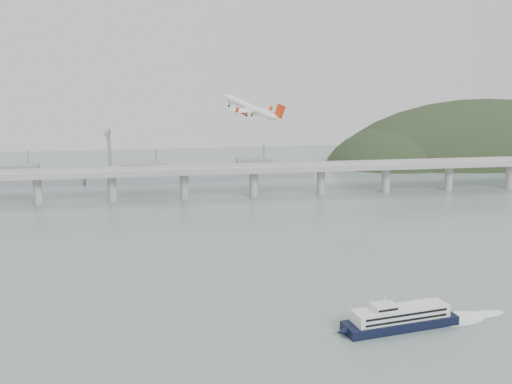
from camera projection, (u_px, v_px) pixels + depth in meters
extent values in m
plane|color=slate|center=(276.00, 310.00, 238.72)|extent=(900.00, 900.00, 0.00)
cube|color=#969693|center=(226.00, 170.00, 427.42)|extent=(800.00, 22.00, 2.20)
cube|color=#969693|center=(227.00, 170.00, 416.85)|extent=(800.00, 0.60, 1.80)
cube|color=#969693|center=(224.00, 165.00, 437.12)|extent=(800.00, 0.60, 1.80)
cylinder|color=#969693|center=(38.00, 190.00, 410.85)|extent=(6.00, 6.00, 21.00)
cylinder|color=#969693|center=(112.00, 188.00, 418.10)|extent=(6.00, 6.00, 21.00)
cylinder|color=#969693|center=(184.00, 186.00, 425.35)|extent=(6.00, 6.00, 21.00)
cylinder|color=#969693|center=(254.00, 184.00, 432.60)|extent=(6.00, 6.00, 21.00)
cylinder|color=#969693|center=(321.00, 182.00, 439.85)|extent=(6.00, 6.00, 21.00)
cylinder|color=#969693|center=(386.00, 180.00, 447.10)|extent=(6.00, 6.00, 21.00)
cylinder|color=#969693|center=(449.00, 178.00, 454.35)|extent=(6.00, 6.00, 21.00)
cylinder|color=#969693|center=(510.00, 176.00, 461.60)|extent=(6.00, 6.00, 21.00)
ellipsoid|color=black|center=(481.00, 177.00, 600.32)|extent=(320.00, 150.00, 156.00)
ellipsoid|color=black|center=(395.00, 176.00, 575.58)|extent=(140.00, 110.00, 96.00)
cube|color=slate|center=(30.00, 179.00, 476.72)|extent=(95.67, 20.15, 8.00)
cube|color=slate|center=(17.00, 170.00, 473.60)|extent=(33.90, 15.02, 8.00)
cylinder|color=slate|center=(28.00, 159.00, 473.24)|extent=(1.60, 1.60, 14.00)
cube|color=slate|center=(157.00, 177.00, 486.39)|extent=(110.55, 21.43, 8.00)
cube|color=slate|center=(143.00, 168.00, 483.05)|extent=(39.01, 16.73, 8.00)
cylinder|color=slate|center=(156.00, 157.00, 482.91)|extent=(1.60, 1.60, 14.00)
cube|color=slate|center=(264.00, 172.00, 509.09)|extent=(85.00, 13.60, 8.00)
cube|color=slate|center=(254.00, 163.00, 506.12)|extent=(29.75, 11.90, 8.00)
cylinder|color=slate|center=(264.00, 153.00, 505.61)|extent=(1.60, 1.60, 14.00)
cube|color=slate|center=(109.00, 152.00, 510.89)|extent=(3.00, 3.00, 40.00)
cube|color=slate|center=(107.00, 132.00, 497.33)|extent=(3.00, 28.00, 3.00)
cube|color=black|center=(400.00, 323.00, 222.43)|extent=(45.44, 17.88, 3.54)
cone|color=black|center=(342.00, 332.00, 215.15)|extent=(4.96, 4.23, 3.54)
cube|color=silver|center=(401.00, 313.00, 221.57)|extent=(38.15, 14.95, 4.43)
cube|color=black|center=(407.00, 315.00, 217.17)|extent=(33.20, 5.77, 0.89)
cube|color=black|center=(407.00, 320.00, 217.63)|extent=(33.20, 5.77, 0.89)
cube|color=black|center=(394.00, 306.00, 225.46)|extent=(33.20, 5.77, 0.89)
cube|color=black|center=(394.00, 311.00, 225.93)|extent=(33.20, 5.77, 0.89)
cube|color=silver|center=(384.00, 307.00, 218.68)|extent=(9.77, 7.59, 2.30)
cube|color=black|center=(389.00, 310.00, 215.76)|extent=(7.88, 1.44, 0.89)
cylinder|color=silver|center=(384.00, 300.00, 218.06)|extent=(0.51, 0.51, 3.54)
ellipsoid|color=white|center=(456.00, 319.00, 230.36)|extent=(27.28, 16.84, 0.18)
ellipsoid|color=white|center=(483.00, 314.00, 234.13)|extent=(19.93, 9.49, 0.18)
cylinder|color=white|center=(250.00, 107.00, 326.17)|extent=(24.67, 22.96, 13.63)
cone|color=white|center=(225.00, 96.00, 333.08)|extent=(6.60, 6.44, 5.15)
cone|color=white|center=(277.00, 119.00, 318.88)|extent=(7.41, 6.94, 5.50)
cube|color=white|center=(251.00, 110.00, 326.09)|extent=(26.76, 32.06, 3.94)
cube|color=white|center=(276.00, 117.00, 319.06)|extent=(10.62, 12.27, 2.03)
cube|color=red|center=(280.00, 111.00, 317.48)|extent=(5.80, 4.37, 8.23)
cylinder|color=red|center=(253.00, 111.00, 332.32)|extent=(5.46, 5.25, 3.87)
cylinder|color=black|center=(250.00, 110.00, 333.23)|extent=(2.48, 2.53, 2.48)
cube|color=white|center=(254.00, 109.00, 331.97)|extent=(2.51, 2.04, 2.12)
cylinder|color=red|center=(242.00, 112.00, 322.14)|extent=(5.46, 5.25, 3.87)
cylinder|color=black|center=(239.00, 110.00, 323.05)|extent=(2.48, 2.53, 2.48)
cube|color=white|center=(243.00, 110.00, 321.79)|extent=(2.51, 2.04, 2.12)
cylinder|color=black|center=(252.00, 113.00, 329.13)|extent=(1.27, 0.97, 2.59)
cylinder|color=black|center=(252.00, 115.00, 329.51)|extent=(1.48, 1.25, 1.53)
cylinder|color=black|center=(247.00, 113.00, 324.32)|extent=(1.27, 0.97, 2.59)
cylinder|color=black|center=(247.00, 116.00, 324.70)|extent=(1.48, 1.25, 1.53)
cylinder|color=black|center=(229.00, 104.00, 332.33)|extent=(1.27, 0.97, 2.59)
cylinder|color=black|center=(229.00, 106.00, 332.72)|extent=(1.48, 1.25, 1.53)
cube|color=red|center=(271.00, 109.00, 340.54)|extent=(2.14, 1.63, 3.02)
cube|color=red|center=(237.00, 110.00, 309.08)|extent=(2.14, 1.63, 3.02)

